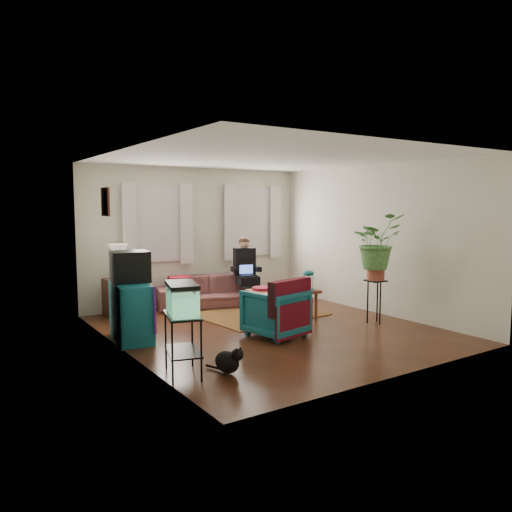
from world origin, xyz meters
TOP-DOWN VIEW (x-y plane):
  - floor at (0.00, 0.00)m, footprint 4.50×5.00m
  - ceiling at (0.00, 0.00)m, footprint 4.50×5.00m
  - wall_back at (0.00, 2.50)m, footprint 4.50×0.01m
  - wall_front at (0.00, -2.50)m, footprint 4.50×0.01m
  - wall_left at (-2.25, 0.00)m, footprint 0.01×5.00m
  - wall_right at (2.25, 0.00)m, footprint 0.01×5.00m
  - window_left at (-0.80, 2.48)m, footprint 1.08×0.04m
  - window_right at (1.25, 2.48)m, footprint 1.08×0.04m
  - curtains_left at (-0.80, 2.40)m, footprint 1.36×0.06m
  - curtains_right at (1.25, 2.40)m, footprint 1.36×0.06m
  - picture_frame at (-2.21, 0.85)m, footprint 0.04×0.32m
  - area_rug at (0.43, 0.96)m, footprint 2.12×1.75m
  - sofa at (0.05, 2.05)m, footprint 2.10×1.28m
  - seated_person at (0.73, 1.86)m, footprint 0.64×0.71m
  - side_table at (-1.65, 2.14)m, footprint 0.48×0.48m
  - table_lamp at (-1.65, 2.14)m, footprint 0.36×0.36m
  - dresser at (-1.99, 0.58)m, footprint 0.58×0.97m
  - crt_tv at (-1.96, 0.67)m, footprint 0.56×0.52m
  - aquarium_stand at (-2.00, -1.15)m, footprint 0.51×0.69m
  - aquarium at (-2.00, -1.15)m, footprint 0.45×0.63m
  - black_cat at (-1.56, -1.36)m, footprint 0.35×0.43m
  - armchair at (-0.17, -0.36)m, footprint 0.88×0.84m
  - serape_throw at (-0.11, -0.66)m, footprint 0.79×0.33m
  - coffee_table at (0.64, 0.54)m, footprint 1.24×0.83m
  - cup_a at (0.37, 0.49)m, footprint 0.15×0.15m
  - cup_b at (0.66, 0.35)m, footprint 0.12×0.12m
  - bowl at (0.97, 0.59)m, footprint 0.26×0.26m
  - snack_tray at (0.37, 0.75)m, footprint 0.41×0.41m
  - birdcage at (1.01, 0.32)m, footprint 0.22×0.22m
  - plant_stand at (1.65, -0.59)m, footprint 0.32×0.32m
  - potted_plant at (1.65, -0.59)m, footprint 0.85×0.75m

SIDE VIEW (x-z plane):
  - floor at x=0.00m, z-range -0.01..0.01m
  - area_rug at x=0.43m, z-range 0.00..0.01m
  - black_cat at x=-1.56m, z-range 0.00..0.32m
  - coffee_table at x=0.64m, z-range 0.00..0.48m
  - side_table at x=-1.65m, z-range 0.00..0.65m
  - aquarium_stand at x=-2.00m, z-range 0.00..0.70m
  - plant_stand at x=1.65m, z-range 0.00..0.70m
  - sofa at x=0.05m, z-range 0.00..0.77m
  - armchair at x=-0.17m, z-range 0.00..0.77m
  - dresser at x=-1.99m, z-range 0.00..0.82m
  - snack_tray at x=0.37m, z-range 0.48..0.52m
  - bowl at x=0.97m, z-range 0.48..0.53m
  - cup_b at x=0.66m, z-range 0.48..0.57m
  - cup_a at x=0.37m, z-range 0.48..0.58m
  - serape_throw at x=-0.11m, z-range 0.23..0.86m
  - seated_person at x=0.73m, z-range 0.00..1.17m
  - birdcage at x=1.01m, z-range 0.48..0.81m
  - aquarium at x=-2.00m, z-range 0.70..1.06m
  - table_lamp at x=-1.65m, z-range 0.63..1.23m
  - crt_tv at x=-1.96m, z-range 0.82..1.26m
  - potted_plant at x=1.65m, z-range 0.74..1.63m
  - wall_back at x=0.00m, z-range 0.00..2.60m
  - wall_front at x=0.00m, z-range 0.00..2.60m
  - wall_left at x=-2.25m, z-range 0.00..2.60m
  - wall_right at x=2.25m, z-range 0.00..2.60m
  - curtains_left at x=-0.80m, z-range 0.80..2.30m
  - curtains_right at x=1.25m, z-range 0.80..2.30m
  - window_left at x=-0.80m, z-range 0.86..2.24m
  - window_right at x=1.25m, z-range 0.86..2.24m
  - picture_frame at x=-2.21m, z-range 1.75..2.15m
  - ceiling at x=0.00m, z-range 2.60..2.60m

